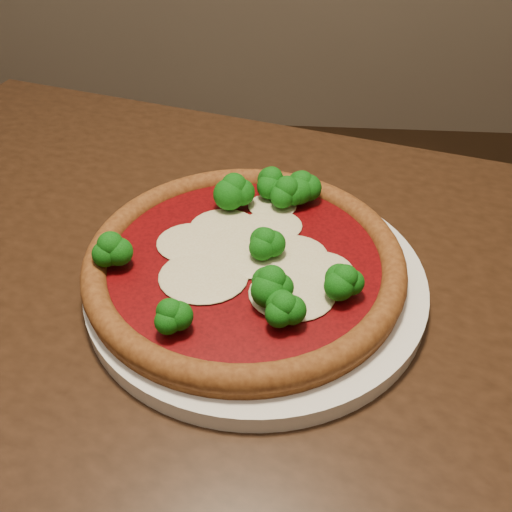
{
  "coord_description": "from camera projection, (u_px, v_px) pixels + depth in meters",
  "views": [
    {
      "loc": [
        0.28,
        -0.2,
        1.14
      ],
      "look_at": [
        0.25,
        0.21,
        0.79
      ],
      "focal_mm": 40.0,
      "sensor_mm": 36.0,
      "label": 1
    }
  ],
  "objects": [
    {
      "name": "plate",
      "position": [
        256.0,
        280.0,
        0.56
      ],
      "size": [
        0.33,
        0.33,
        0.02
      ],
      "primitive_type": "cylinder",
      "color": "silver",
      "rests_on": "dining_table"
    },
    {
      "name": "pizza",
      "position": [
        246.0,
        256.0,
        0.55
      ],
      "size": [
        0.31,
        0.31,
        0.06
      ],
      "rotation": [
        0.0,
        0.0,
        -0.35
      ],
      "color": "brown",
      "rests_on": "plate"
    },
    {
      "name": "dining_table",
      "position": [
        226.0,
        375.0,
        0.62
      ],
      "size": [
        1.22,
        0.99,
        0.75
      ],
      "rotation": [
        0.0,
        0.0,
        -0.28
      ],
      "color": "black",
      "rests_on": "floor"
    }
  ]
}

